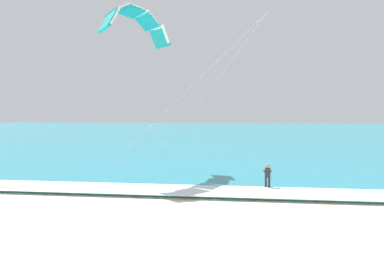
% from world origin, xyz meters
% --- Properties ---
extents(sea, '(200.00, 120.00, 0.20)m').
position_xyz_m(sea, '(0.00, 70.27, 0.10)').
color(sea, teal).
rests_on(sea, ground).
extents(surf_foam, '(200.00, 2.73, 0.04)m').
position_xyz_m(surf_foam, '(0.00, 11.27, 0.22)').
color(surf_foam, white).
rests_on(surf_foam, sea).
extents(surfboard, '(0.56, 1.43, 0.09)m').
position_xyz_m(surfboard, '(-1.14, 12.53, 0.03)').
color(surfboard, '#239EC6').
rests_on(surfboard, ground).
extents(kitesurfer, '(0.55, 0.55, 1.69)m').
position_xyz_m(kitesurfer, '(-1.14, 12.55, 0.94)').
color(kitesurfer, '#232328').
rests_on(kitesurfer, ground).
extents(kite_primary, '(11.24, 7.05, 11.64)m').
position_xyz_m(kite_primary, '(-10.61, 16.68, 11.73)').
color(kite_primary, teal).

